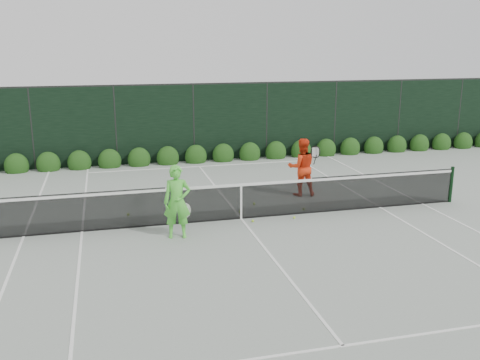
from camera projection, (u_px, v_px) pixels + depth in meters
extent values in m
plane|color=gray|center=(241.00, 219.00, 14.34)|extent=(80.00, 80.00, 0.00)
cylinder|color=black|center=(451.00, 184.00, 15.74)|extent=(0.10, 0.10, 1.07)
cube|color=black|center=(77.00, 213.00, 13.21)|extent=(4.40, 0.01, 1.02)
cube|color=black|center=(241.00, 202.00, 14.22)|extent=(4.00, 0.01, 0.96)
cube|color=black|center=(384.00, 190.00, 15.22)|extent=(4.40, 0.01, 1.02)
cube|color=white|center=(241.00, 185.00, 14.11)|extent=(12.80, 0.03, 0.07)
cube|color=black|center=(241.00, 218.00, 14.34)|extent=(12.80, 0.02, 0.04)
cube|color=white|center=(241.00, 203.00, 14.23)|extent=(0.05, 0.03, 0.91)
imported|color=#52D13D|center=(177.00, 202.00, 12.79)|extent=(0.71, 0.52, 1.79)
torus|color=beige|center=(185.00, 211.00, 13.00)|extent=(0.30, 0.12, 0.30)
cylinder|color=black|center=(185.00, 220.00, 13.06)|extent=(0.10, 0.03, 0.30)
imported|color=red|center=(302.00, 167.00, 16.35)|extent=(0.94, 0.77, 1.78)
torus|color=black|center=(315.00, 152.00, 16.12)|extent=(0.26, 0.20, 0.30)
cylinder|color=black|center=(315.00, 160.00, 16.18)|extent=(0.10, 0.03, 0.30)
cube|color=white|center=(24.00, 236.00, 13.03)|extent=(0.06, 23.77, 0.01)
cube|color=white|center=(422.00, 204.00, 15.65)|extent=(0.06, 23.77, 0.01)
cube|color=white|center=(82.00, 232.00, 13.36)|extent=(0.06, 23.77, 0.01)
cube|color=white|center=(380.00, 207.00, 15.33)|extent=(0.06, 23.77, 0.01)
cube|color=white|center=(179.00, 141.00, 25.49)|extent=(11.03, 0.06, 0.01)
cube|color=white|center=(199.00, 166.00, 20.34)|extent=(8.23, 0.06, 0.01)
cube|color=white|center=(343.00, 346.00, 8.34)|extent=(8.23, 0.06, 0.01)
cube|color=white|center=(241.00, 219.00, 14.34)|extent=(0.06, 12.80, 0.01)
cube|color=black|center=(194.00, 123.00, 21.00)|extent=(32.00, 0.06, 3.00)
cube|color=#262826|center=(193.00, 84.00, 20.62)|extent=(32.00, 0.06, 0.06)
cylinder|color=#262826|center=(32.00, 129.00, 19.57)|extent=(0.08, 0.08, 3.00)
cylinder|color=#262826|center=(116.00, 126.00, 20.28)|extent=(0.08, 0.08, 3.00)
cylinder|color=#262826|center=(194.00, 123.00, 21.00)|extent=(0.08, 0.08, 3.00)
cylinder|color=#262826|center=(267.00, 121.00, 21.72)|extent=(0.08, 0.08, 3.00)
cylinder|color=#262826|center=(335.00, 118.00, 22.44)|extent=(0.08, 0.08, 3.00)
cylinder|color=#262826|center=(399.00, 116.00, 23.15)|extent=(0.08, 0.08, 3.00)
cylinder|color=#262826|center=(459.00, 114.00, 23.87)|extent=(0.08, 0.08, 3.00)
ellipsoid|color=#16390F|center=(17.00, 166.00, 19.41)|extent=(0.86, 0.65, 0.94)
ellipsoid|color=#16390F|center=(48.00, 164.00, 19.67)|extent=(0.86, 0.65, 0.94)
ellipsoid|color=#16390F|center=(79.00, 163.00, 19.94)|extent=(0.86, 0.65, 0.94)
ellipsoid|color=#16390F|center=(110.00, 161.00, 20.20)|extent=(0.86, 0.65, 0.94)
ellipsoid|color=#16390F|center=(139.00, 160.00, 20.46)|extent=(0.86, 0.65, 0.94)
ellipsoid|color=#16390F|center=(168.00, 158.00, 20.73)|extent=(0.86, 0.65, 0.94)
ellipsoid|color=#16390F|center=(196.00, 157.00, 20.99)|extent=(0.86, 0.65, 0.94)
ellipsoid|color=#16390F|center=(223.00, 155.00, 21.25)|extent=(0.86, 0.65, 0.94)
ellipsoid|color=#16390F|center=(250.00, 154.00, 21.52)|extent=(0.86, 0.65, 0.94)
ellipsoid|color=#16390F|center=(276.00, 152.00, 21.78)|extent=(0.86, 0.65, 0.94)
ellipsoid|color=#16390F|center=(301.00, 151.00, 22.04)|extent=(0.86, 0.65, 0.94)
ellipsoid|color=#16390F|center=(326.00, 150.00, 22.31)|extent=(0.86, 0.65, 0.94)
ellipsoid|color=#16390F|center=(350.00, 149.00, 22.57)|extent=(0.86, 0.65, 0.94)
ellipsoid|color=#16390F|center=(374.00, 147.00, 22.83)|extent=(0.86, 0.65, 0.94)
ellipsoid|color=#16390F|center=(397.00, 146.00, 23.10)|extent=(0.86, 0.65, 0.94)
ellipsoid|color=#16390F|center=(419.00, 145.00, 23.36)|extent=(0.86, 0.65, 0.94)
ellipsoid|color=#16390F|center=(441.00, 144.00, 23.62)|extent=(0.86, 0.65, 0.94)
ellipsoid|color=#16390F|center=(463.00, 143.00, 23.89)|extent=(0.86, 0.65, 0.94)
sphere|color=#B5E432|center=(253.00, 221.00, 14.08)|extent=(0.07, 0.07, 0.07)
sphere|color=#B5E432|center=(128.00, 214.00, 14.61)|extent=(0.07, 0.07, 0.07)
sphere|color=#B5E432|center=(182.00, 218.00, 14.31)|extent=(0.07, 0.07, 0.07)
sphere|color=#B5E432|center=(294.00, 218.00, 14.34)|extent=(0.07, 0.07, 0.07)
sphere|color=#B5E432|center=(304.00, 209.00, 15.07)|extent=(0.07, 0.07, 0.07)
sphere|color=#B5E432|center=(254.00, 204.00, 15.58)|extent=(0.07, 0.07, 0.07)
sphere|color=#B5E432|center=(240.00, 212.00, 14.85)|extent=(0.07, 0.07, 0.07)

